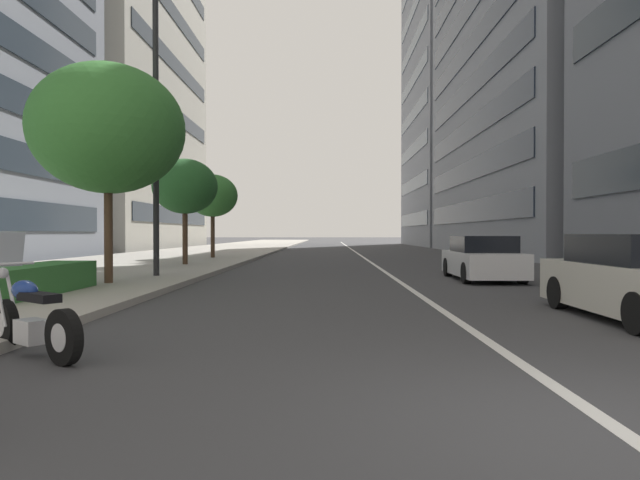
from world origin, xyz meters
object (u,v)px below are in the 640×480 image
motorcycle_under_tarp (30,319)px  street_lamp_with_banners (168,101)px  street_tree_by_lamp_post (108,129)px  car_mid_block_traffic (482,259)px  street_tree_far_plaza (213,196)px  street_tree_near_plaza_corner (185,187)px

motorcycle_under_tarp → street_lamp_with_banners: bearing=-45.9°
street_lamp_with_banners → street_tree_by_lamp_post: bearing=161.6°
motorcycle_under_tarp → car_mid_block_traffic: motorcycle_under_tarp is taller
street_lamp_with_banners → street_tree_far_plaza: 13.14m
car_mid_block_traffic → street_tree_far_plaza: 16.94m
street_lamp_with_banners → motorcycle_under_tarp: bearing=-172.5°
street_tree_by_lamp_post → street_tree_near_plaza_corner: street_tree_by_lamp_post is taller
motorcycle_under_tarp → street_tree_far_plaza: bearing=-46.9°
street_lamp_with_banners → street_tree_near_plaza_corner: size_ratio=2.04×
street_lamp_with_banners → street_tree_near_plaza_corner: 6.75m
car_mid_block_traffic → street_tree_near_plaza_corner: size_ratio=0.96×
street_tree_near_plaza_corner → car_mid_block_traffic: bearing=-118.9°
street_lamp_with_banners → street_tree_by_lamp_post: 2.99m
motorcycle_under_tarp → street_tree_near_plaza_corner: bearing=-45.1°
street_lamp_with_banners → street_tree_by_lamp_post: street_lamp_with_banners is taller
street_tree_near_plaza_corner → street_tree_far_plaza: size_ratio=0.99×
car_mid_block_traffic → street_lamp_with_banners: size_ratio=0.47×
motorcycle_under_tarp → car_mid_block_traffic: size_ratio=0.41×
street_lamp_with_banners → street_tree_by_lamp_post: size_ratio=1.58×
street_tree_near_plaza_corner → street_lamp_with_banners: bearing=-170.2°
car_mid_block_traffic → street_tree_far_plaza: size_ratio=0.95×
motorcycle_under_tarp → street_lamp_with_banners: 11.83m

